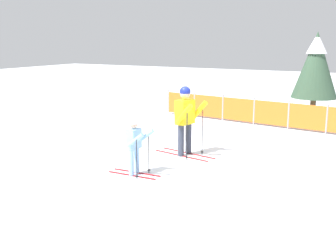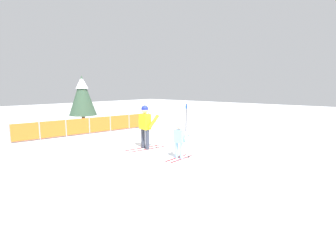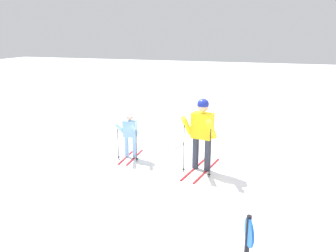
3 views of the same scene
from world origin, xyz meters
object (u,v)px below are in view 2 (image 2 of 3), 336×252
trail_marker (186,114)px  skier_child (180,138)px  skier_adult (145,123)px  safety_fence (89,125)px  conifer_far (82,95)px

trail_marker → skier_child: bearing=-144.8°
skier_child → skier_adult: bearing=81.1°
skier_adult → safety_fence: size_ratio=0.24×
conifer_far → safety_fence: bearing=-115.7°
conifer_far → skier_child: bearing=-101.9°
skier_child → safety_fence: size_ratio=0.17×
skier_adult → skier_child: skier_adult is taller
skier_child → safety_fence: bearing=83.3°
conifer_far → trail_marker: (2.65, -6.19, -1.02)m
skier_child → safety_fence: skier_child is taller
safety_fence → trail_marker: (4.06, -3.26, 0.48)m
skier_adult → conifer_far: conifer_far is taller
skier_child → trail_marker: 5.67m
safety_fence → conifer_far: conifer_far is taller
conifer_far → skier_adult: bearing=-103.0°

